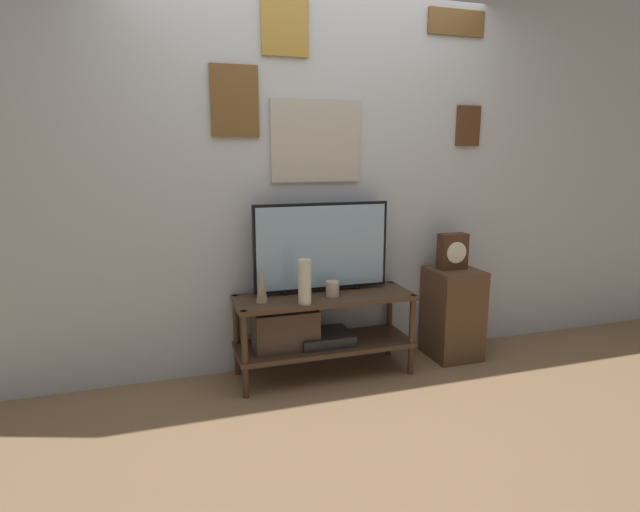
# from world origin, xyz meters

# --- Properties ---
(ground_plane) EXTENTS (12.00, 12.00, 0.00)m
(ground_plane) POSITION_xyz_m (0.00, 0.00, 0.00)
(ground_plane) COLOR #846647
(wall_back) EXTENTS (6.40, 0.08, 2.70)m
(wall_back) POSITION_xyz_m (0.00, 0.50, 1.36)
(wall_back) COLOR #B2BCC6
(wall_back) RESTS_ON ground_plane
(media_console) EXTENTS (1.19, 0.41, 0.56)m
(media_console) POSITION_xyz_m (-0.10, 0.24, 0.35)
(media_console) COLOR #422D1E
(media_console) RESTS_ON ground_plane
(television) EXTENTS (0.92, 0.05, 0.60)m
(television) POSITION_xyz_m (0.01, 0.33, 0.87)
(television) COLOR black
(television) RESTS_ON media_console
(vase_slim_bronze) EXTENTS (0.07, 0.07, 0.23)m
(vase_slim_bronze) POSITION_xyz_m (-0.42, 0.22, 0.67)
(vase_slim_bronze) COLOR tan
(vase_slim_bronze) RESTS_ON media_console
(vase_tall_ceramic) EXTENTS (0.08, 0.08, 0.28)m
(vase_tall_ceramic) POSITION_xyz_m (-0.18, 0.10, 0.70)
(vase_tall_ceramic) COLOR beige
(vase_tall_ceramic) RESTS_ON media_console
(candle_jar) EXTENTS (0.09, 0.09, 0.10)m
(candle_jar) POSITION_xyz_m (0.05, 0.21, 0.61)
(candle_jar) COLOR #C1B29E
(candle_jar) RESTS_ON media_console
(side_table) EXTENTS (0.34, 0.37, 0.66)m
(side_table) POSITION_xyz_m (1.00, 0.26, 0.33)
(side_table) COLOR #513823
(side_table) RESTS_ON ground_plane
(mantel_clock) EXTENTS (0.20, 0.11, 0.26)m
(mantel_clock) POSITION_xyz_m (0.99, 0.29, 0.79)
(mantel_clock) COLOR #422819
(mantel_clock) RESTS_ON side_table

